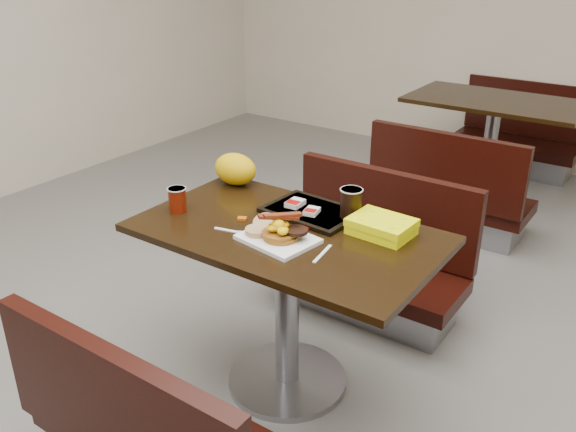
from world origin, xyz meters
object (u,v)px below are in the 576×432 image
Objects in this scene: hashbrown_sleeve_right at (312,211)px; paper_bag at (235,169)px; bench_far_s at (454,180)px; hashbrown_sleeve_left at (295,203)px; clamshell at (381,226)px; table_far at (489,150)px; knife at (322,254)px; bench_near_s at (168,410)px; table_near at (287,311)px; platter at (278,239)px; bench_far_n at (517,130)px; fork at (226,230)px; tray at (312,212)px; bench_near_n at (366,250)px; pancake_stack at (281,235)px; coffee_cup_near at (177,200)px; coffee_cup_far at (351,203)px.

hashbrown_sleeve_right is 0.34× the size of paper_bag.
bench_far_s is 12.28× the size of hashbrown_sleeve_left.
clamshell is at bearing -7.67° from hashbrown_sleeve_right.
table_far is 0.70m from bench_far_s.
knife is at bearing -85.32° from table_far.
bench_near_s is 1.00× the size of bench_far_s.
knife is (0.22, -0.09, 0.38)m from table_near.
paper_bag is at bearing 116.37° from bench_near_s.
platter is at bearing -89.44° from table_far.
clamshell is (0.32, -3.12, 0.42)m from bench_far_n.
bench_far_s is 2.04m from knife.
hashbrown_sleeve_right is at bearing 42.38° from fork.
paper_bag is at bearing 174.30° from tray.
bench_near_n is 0.89m from platter.
clamshell is at bearing 70.07° from bench_near_s.
knife is at bearing -83.68° from bench_far_s.
pancake_stack is (0.04, -0.10, 0.40)m from table_near.
bench_far_s is 1.76m from paper_bag.
tray is at bearing 47.86° from fork.
hashbrown_sleeve_left is (-0.08, -0.01, 0.02)m from tray.
tray is at bearing -90.16° from table_far.
clamshell is at bearing 29.51° from table_near.
bench_near_s is 1.00× the size of bench_far_n.
bench_far_s is at bearing 178.11° from knife.
fork is 0.42m from knife.
tray is at bearing 92.00° from table_near.
bench_far_s is 2.11m from coffee_cup_near.
hashbrown_sleeve_right is at bearing -18.24° from hashbrown_sleeve_left.
bench_far_s is (0.00, 1.90, -0.02)m from table_near.
coffee_cup_near is 0.49m from hashbrown_sleeve_left.
bench_near_n is 8.38× the size of coffee_cup_far.
hashbrown_sleeve_left is (-0.09, -0.52, 0.42)m from bench_near_n.
coffee_cup_near is 0.38m from paper_bag.
bench_far_n is at bearing 90.00° from table_far.
bench_near_n is 2.60m from bench_far_n.
table_near is 1.90m from bench_far_s.
table_far is 11.64× the size of coffee_cup_near.
hashbrown_sleeve_left reaches higher than bench_near_n.
fork reaches higher than bench_far_s.
bench_far_n is (0.00, 0.70, -0.02)m from table_far.
clamshell reaches higher than bench_far_n.
pancake_stack is 0.18m from knife.
bench_near_s is at bearing -90.00° from bench_far_n.
fork is (-0.20, -0.84, 0.39)m from bench_near_n.
bench_near_s is 1.18m from paper_bag.
bench_near_n is at bearing 41.56° from paper_bag.
paper_bag reaches higher than pancake_stack.
bench_far_n is 3.47m from coffee_cup_near.
fork is (-0.22, -0.04, -0.01)m from platter.
knife is (0.18, 0.01, -0.03)m from pancake_stack.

